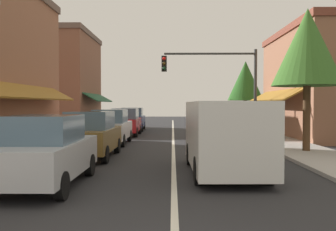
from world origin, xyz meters
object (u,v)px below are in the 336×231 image
(parked_car_far_left, at_px, (126,122))
(van_in_lane, at_px, (224,134))
(parked_car_third_left, at_px, (111,127))
(traffic_signal_mast_arm, at_px, (221,77))
(tree_right_near, at_px, (307,48))
(tree_right_far, at_px, (245,81))
(parked_car_nearest_left, at_px, (45,151))
(parked_car_distant_left, at_px, (133,119))
(parked_car_second_left, at_px, (91,135))

(parked_car_far_left, height_order, van_in_lane, van_in_lane)
(parked_car_third_left, xyz_separation_m, traffic_signal_mast_arm, (5.98, 2.82, 2.75))
(parked_car_far_left, bearing_deg, tree_right_near, -45.41)
(parked_car_third_left, height_order, tree_right_far, tree_right_far)
(traffic_signal_mast_arm, height_order, tree_right_near, tree_right_near)
(parked_car_third_left, height_order, tree_right_near, tree_right_near)
(parked_car_nearest_left, relative_size, tree_right_near, 0.69)
(tree_right_far, bearing_deg, parked_car_distant_left, -169.69)
(tree_right_far, bearing_deg, parked_car_far_left, -145.42)
(parked_car_far_left, bearing_deg, parked_car_second_left, -90.60)
(parked_car_second_left, distance_m, tree_right_far, 18.75)
(parked_car_far_left, height_order, tree_right_far, tree_right_far)
(tree_right_far, bearing_deg, parked_car_third_left, -128.75)
(van_in_lane, bearing_deg, parked_car_second_left, 145.12)
(parked_car_nearest_left, xyz_separation_m, parked_car_distant_left, (0.07, 19.45, 0.00))
(parked_car_second_left, distance_m, parked_car_third_left, 4.87)
(traffic_signal_mast_arm, relative_size, tree_right_far, 1.01)
(parked_car_distant_left, xyz_separation_m, tree_right_far, (8.99, 1.63, 3.03))
(parked_car_far_left, xyz_separation_m, parked_car_distant_left, (-0.04, 4.53, 0.00))
(parked_car_second_left, xyz_separation_m, tree_right_near, (8.64, 1.36, 3.48))
(parked_car_third_left, height_order, van_in_lane, van_in_lane)
(parked_car_nearest_left, bearing_deg, parked_car_third_left, 89.91)
(parked_car_nearest_left, relative_size, van_in_lane, 0.79)
(parked_car_distant_left, bearing_deg, parked_car_far_left, -90.45)
(traffic_signal_mast_arm, bearing_deg, tree_right_near, -66.70)
(parked_car_third_left, bearing_deg, parked_car_nearest_left, -89.59)
(parked_car_far_left, relative_size, traffic_signal_mast_arm, 0.74)
(traffic_signal_mast_arm, bearing_deg, tree_right_far, 69.99)
(parked_car_third_left, distance_m, tree_right_far, 14.79)
(parked_car_far_left, bearing_deg, parked_car_distant_left, 90.27)
(parked_car_nearest_left, xyz_separation_m, parked_car_third_left, (-0.01, 9.79, 0.00))
(parked_car_distant_left, height_order, van_in_lane, van_in_lane)
(traffic_signal_mast_arm, bearing_deg, parked_car_distant_left, 130.77)
(parked_car_nearest_left, height_order, tree_right_near, tree_right_near)
(parked_car_third_left, relative_size, van_in_lane, 0.79)
(parked_car_second_left, distance_m, tree_right_near, 9.42)
(parked_car_nearest_left, distance_m, parked_car_far_left, 14.91)
(parked_car_nearest_left, height_order, parked_car_second_left, same)
(traffic_signal_mast_arm, distance_m, tree_right_far, 9.03)
(parked_car_third_left, xyz_separation_m, tree_right_near, (8.70, -3.51, 3.48))
(parked_car_third_left, bearing_deg, parked_car_distant_left, 89.87)
(parked_car_second_left, xyz_separation_m, tree_right_far, (9.01, 16.16, 3.03))
(parked_car_second_left, height_order, parked_car_third_left, same)
(parked_car_third_left, relative_size, tree_right_near, 0.69)
(parked_car_nearest_left, height_order, van_in_lane, van_in_lane)
(tree_right_near, bearing_deg, parked_car_second_left, -171.05)
(parked_car_distant_left, bearing_deg, traffic_signal_mast_arm, -50.19)
(van_in_lane, distance_m, tree_right_far, 19.92)
(parked_car_third_left, relative_size, parked_car_distant_left, 1.00)
(traffic_signal_mast_arm, bearing_deg, parked_car_far_left, 158.49)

